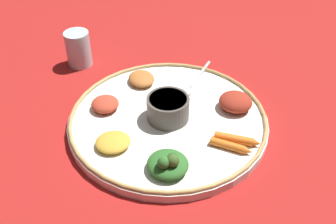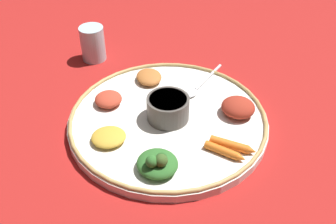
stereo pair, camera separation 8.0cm
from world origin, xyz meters
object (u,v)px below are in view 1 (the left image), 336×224
spoon (193,84)px  greens_pile (168,164)px  carrot_outer (237,139)px  center_bowl (168,108)px  carrot_near_spoon (231,146)px  drinking_glass (79,51)px

spoon → greens_pile: 0.26m
spoon → carrot_outer: bearing=-23.3°
center_bowl → carrot_near_spoon: (0.15, 0.02, -0.02)m
spoon → carrot_outer: 0.20m
center_bowl → carrot_outer: bearing=15.8°
greens_pile → drinking_glass: 0.43m
greens_pile → carrot_outer: size_ratio=1.02×
carrot_outer → drinking_glass: 0.46m
greens_pile → center_bowl: bearing=135.1°
center_bowl → carrot_near_spoon: bearing=7.0°
carrot_outer → spoon: bearing=156.7°
drinking_glass → center_bowl: bearing=-1.5°
carrot_outer → greens_pile: bearing=-106.6°
center_bowl → carrot_outer: center_bowl is taller
carrot_outer → center_bowl: bearing=-164.2°
drinking_glass → spoon: bearing=21.9°
drinking_glass → carrot_near_spoon: bearing=1.2°
greens_pile → drinking_glass: bearing=165.4°
carrot_outer → drinking_glass: size_ratio=0.97×
spoon → drinking_glass: size_ratio=1.70×
carrot_near_spoon → center_bowl: bearing=-173.0°
center_bowl → carrot_near_spoon: 0.15m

